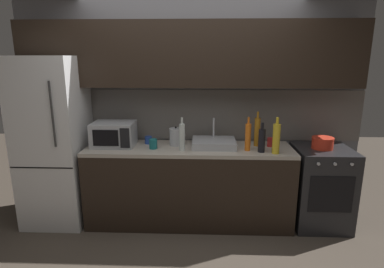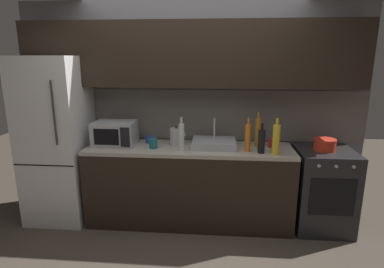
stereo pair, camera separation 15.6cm
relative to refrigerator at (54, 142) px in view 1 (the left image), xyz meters
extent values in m
cube|color=slate|center=(1.52, 0.40, 0.31)|extent=(4.02, 0.10, 2.50)
cube|color=slate|center=(1.52, 0.35, 0.26)|extent=(4.02, 0.01, 0.60)
cube|color=black|center=(1.52, 0.18, 0.96)|extent=(3.70, 0.34, 0.70)
cube|color=black|center=(1.52, 0.00, -0.51)|extent=(2.28, 0.60, 0.86)
cube|color=#B2A899|center=(1.52, 0.00, -0.06)|extent=(2.28, 0.60, 0.04)
cube|color=white|center=(0.00, 0.00, 0.00)|extent=(0.68, 0.66, 1.89)
cube|color=black|center=(0.00, -0.33, -0.19)|extent=(0.67, 0.00, 0.01)
cylinder|color=#333333|center=(0.19, -0.35, 0.38)|extent=(0.02, 0.02, 0.66)
cube|color=#232326|center=(3.00, 0.00, -0.49)|extent=(0.60, 0.60, 0.90)
cube|color=black|center=(3.00, -0.30, -0.45)|extent=(0.45, 0.01, 0.40)
cylinder|color=#B2B2B7|center=(2.84, -0.31, -0.11)|extent=(0.03, 0.02, 0.03)
cylinder|color=#B2B2B7|center=(3.00, -0.31, -0.11)|extent=(0.03, 0.02, 0.03)
cylinder|color=#B2B2B7|center=(3.17, -0.31, -0.11)|extent=(0.03, 0.02, 0.03)
cube|color=#A8AAAF|center=(0.68, 0.02, 0.09)|extent=(0.46, 0.34, 0.27)
cube|color=black|center=(0.64, -0.15, 0.09)|extent=(0.28, 0.01, 0.18)
cube|color=black|center=(0.85, -0.15, 0.09)|extent=(0.10, 0.01, 0.22)
cube|color=#ADAFB5|center=(1.80, 0.03, 0.00)|extent=(0.48, 0.38, 0.08)
cylinder|color=silver|center=(1.80, 0.16, 0.15)|extent=(0.02, 0.02, 0.22)
cylinder|color=#B7BABF|center=(1.37, 0.07, 0.05)|extent=(0.15, 0.15, 0.20)
sphere|color=black|center=(1.37, 0.07, 0.16)|extent=(0.02, 0.02, 0.02)
cone|color=#B7BABF|center=(1.46, 0.07, 0.09)|extent=(0.03, 0.03, 0.05)
cylinder|color=black|center=(2.29, -0.16, 0.08)|extent=(0.07, 0.07, 0.24)
cylinder|color=black|center=(2.29, -0.16, 0.24)|extent=(0.03, 0.03, 0.07)
cylinder|color=gold|center=(2.43, -0.20, 0.11)|extent=(0.08, 0.08, 0.31)
cylinder|color=gold|center=(2.43, -0.20, 0.30)|extent=(0.03, 0.03, 0.07)
cylinder|color=silver|center=(1.45, -0.13, 0.10)|extent=(0.06, 0.06, 0.29)
cylinder|color=silver|center=(1.45, -0.13, 0.28)|extent=(0.02, 0.02, 0.07)
cylinder|color=orange|center=(2.15, -0.10, 0.10)|extent=(0.06, 0.06, 0.29)
cylinder|color=orange|center=(2.15, -0.10, 0.28)|extent=(0.02, 0.02, 0.07)
cylinder|color=#B27019|center=(2.28, 0.08, 0.12)|extent=(0.06, 0.06, 0.32)
cylinder|color=#B27019|center=(2.28, 0.08, 0.31)|extent=(0.02, 0.02, 0.07)
cylinder|color=#234299|center=(1.05, 0.13, 0.00)|extent=(0.08, 0.08, 0.09)
cylinder|color=#A82323|center=(2.43, 0.06, 0.01)|extent=(0.07, 0.07, 0.10)
cylinder|color=#19666B|center=(1.13, -0.08, 0.01)|extent=(0.09, 0.09, 0.11)
cylinder|color=red|center=(2.98, 0.00, 0.01)|extent=(0.22, 0.22, 0.11)
cylinder|color=red|center=(2.98, 0.00, 0.07)|extent=(0.23, 0.23, 0.02)
camera|label=1|loc=(1.69, -3.33, 0.93)|focal=29.20mm
camera|label=2|loc=(1.84, -3.32, 0.93)|focal=29.20mm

